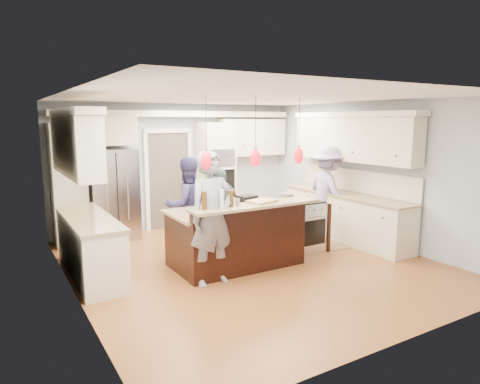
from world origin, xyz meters
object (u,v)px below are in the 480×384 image
object	(u,v)px
person_bar_end	(212,218)
refrigerator	(113,195)
person_far_left	(187,205)
island_range	(301,226)
kitchen_island	(236,236)

from	to	relation	value
person_bar_end	refrigerator	bearing A→B (deg)	96.27
person_far_left	person_bar_end	bearing A→B (deg)	79.86
refrigerator	island_range	xyz separation A→B (m)	(2.71, -2.49, -0.44)
island_range	person_far_left	bearing A→B (deg)	152.37
person_far_left	kitchen_island	bearing A→B (deg)	112.07
kitchen_island	person_bar_end	distance (m)	0.99
refrigerator	person_far_left	world-z (taller)	refrigerator
refrigerator	person_bar_end	distance (m)	3.15
refrigerator	kitchen_island	xyz separation A→B (m)	(1.30, -2.57, -0.41)
kitchen_island	person_bar_end	bearing A→B (deg)	-143.10
kitchen_island	island_range	size ratio (longest dim) A/B	2.28
refrigerator	island_range	world-z (taller)	refrigerator
refrigerator	kitchen_island	distance (m)	2.91
person_far_left	island_range	bearing A→B (deg)	153.13
person_far_left	refrigerator	bearing A→B (deg)	-58.94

